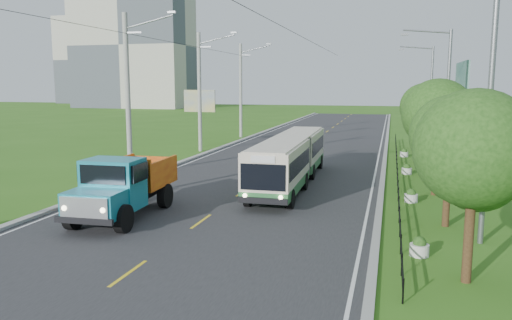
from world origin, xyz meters
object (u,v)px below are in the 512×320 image
at_px(tree_third, 439,118).
at_px(streetlight_mid, 445,97).
at_px(pole_far, 241,90).
at_px(pole_near, 128,94).
at_px(tree_second, 451,140).
at_px(planter_front, 419,248).
at_px(pole_mid, 200,92).
at_px(bus, 290,157).
at_px(streetlight_far, 429,93).
at_px(billboard_right, 461,89).
at_px(billboard_left, 200,105).
at_px(tree_front, 475,155).
at_px(planter_mid, 407,170).
at_px(tree_fourth, 430,118).
at_px(planter_far, 404,153).
at_px(tree_fifth, 424,110).
at_px(dump_truck, 124,183).
at_px(tree_back, 420,109).
at_px(planter_near, 411,196).

height_order(tree_third, streetlight_mid, streetlight_mid).
bearing_deg(pole_far, pole_near, -90.00).
distance_m(tree_second, planter_front, 5.40).
xyz_separation_m(pole_near, tree_third, (18.12, -0.86, -1.11)).
relative_size(pole_mid, bus, 0.71).
xyz_separation_m(streetlight_far, billboard_right, (1.66, -8.00, 0.44)).
distance_m(tree_third, billboard_right, 12.18).
xyz_separation_m(streetlight_far, billboard_left, (-20.14, -4.00, -1.04)).
distance_m(pole_near, bus, 10.88).
distance_m(tree_second, streetlight_mid, 11.97).
relative_size(tree_second, billboard_right, 0.73).
relative_size(tree_front, planter_mid, 8.36).
distance_m(planter_front, planter_mid, 16.00).
distance_m(pole_mid, pole_far, 12.00).
distance_m(tree_front, tree_fourth, 18.00).
xyz_separation_m(tree_fourth, planter_far, (-1.26, 7.86, -3.30)).
relative_size(pole_far, tree_fifth, 1.72).
relative_size(tree_fifth, bus, 0.41).
xyz_separation_m(tree_second, dump_truck, (-13.34, -2.27, -2.01)).
relative_size(planter_front, bus, 0.05).
bearing_deg(planter_mid, tree_back, 84.09).
xyz_separation_m(billboard_right, bus, (-10.26, -11.24, -3.73)).
height_order(planter_front, billboard_right, billboard_right).
height_order(tree_front, billboard_right, billboard_right).
bearing_deg(streetlight_mid, planter_near, -104.32).
relative_size(tree_second, tree_third, 0.88).
distance_m(pole_near, tree_fifth, 21.31).
height_order(tree_back, planter_near, tree_back).
bearing_deg(tree_fifth, tree_second, -90.00).
bearing_deg(pole_near, streetlight_mid, 14.81).
height_order(pole_far, tree_back, pole_far).
distance_m(tree_front, dump_truck, 14.03).
xyz_separation_m(pole_mid, billboard_right, (20.56, -1.00, 0.25)).
distance_m(streetlight_mid, billboard_right, 6.24).
bearing_deg(bus, dump_truck, -123.17).
xyz_separation_m(pole_near, planter_near, (16.86, -3.00, -4.81)).
bearing_deg(tree_third, streetlight_mid, 82.36).
height_order(tree_third, planter_far, tree_third).
height_order(streetlight_mid, planter_front, streetlight_mid).
relative_size(tree_front, tree_fourth, 1.04).
xyz_separation_m(streetlight_far, planter_front, (-2.04, -30.00, -4.62)).
height_order(tree_second, planter_mid, tree_second).
xyz_separation_m(pole_near, streetlight_far, (18.90, 19.00, -0.19)).
distance_m(pole_near, billboard_left, 15.10).
bearing_deg(planter_mid, streetlight_mid, 0.00).
bearing_deg(planter_mid, tree_fifth, 78.44).
relative_size(tree_third, tree_fourth, 1.11).
relative_size(tree_fourth, planter_near, 8.06).
relative_size(pole_mid, streetlight_mid, 1.10).
relative_size(tree_back, billboard_left, 1.06).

